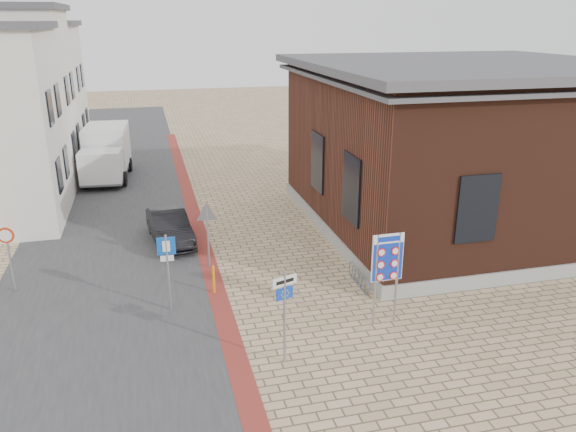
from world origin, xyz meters
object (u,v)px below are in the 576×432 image
box_truck (106,153)px  parking_sign (167,260)px  sedan (170,227)px  border_sign (387,260)px  bollard (214,280)px  essen_sign (285,302)px

box_truck → parking_sign: size_ratio=2.25×
sedan → border_sign: 9.83m
bollard → box_truck: bearing=104.5°
parking_sign → bollard: size_ratio=2.56×
border_sign → sedan: bearing=124.9°
border_sign → bollard: size_ratio=2.88×
border_sign → essen_sign: border_sign is taller
border_sign → essen_sign: size_ratio=1.07×
sedan → box_truck: size_ratio=0.69×
sedan → border_sign: (5.70, -7.89, 1.35)m
border_sign → box_truck: bearing=114.1°
box_truck → border_sign: 20.22m
sedan → essen_sign: bearing=-83.0°
box_truck → parking_sign: bearing=-76.7°
sedan → box_truck: bearing=97.5°
border_sign → parking_sign: bearing=158.6°
sedan → box_truck: (-2.84, 10.43, 0.82)m
box_truck → parking_sign: (2.54, -16.08, 0.21)m
sedan → bollard: (1.12, -4.85, -0.15)m
essen_sign → parking_sign: bearing=108.5°
box_truck → bollard: bearing=-71.2°
sedan → essen_sign: size_ratio=1.48×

